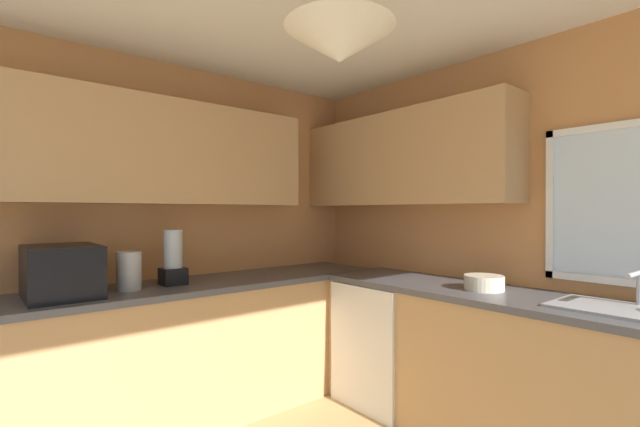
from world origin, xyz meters
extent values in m
cube|color=#C6844C|center=(0.00, 1.64, 1.24)|extent=(3.78, 0.06, 2.47)
cube|color=#C6844C|center=(-1.86, 0.00, 1.24)|extent=(0.06, 3.34, 2.47)
cube|color=white|center=(0.15, 1.60, 1.44)|extent=(0.04, 0.04, 0.89)
cube|color=tan|center=(-1.67, -0.20, 1.80)|extent=(0.32, 2.25, 0.70)
cube|color=tan|center=(-0.91, 1.45, 1.80)|extent=(1.85, 0.32, 0.70)
cone|color=silver|center=(0.00, 0.00, 2.05)|extent=(0.44, 0.44, 0.14)
cube|color=tan|center=(-1.52, 0.00, 0.44)|extent=(0.62, 2.92, 0.88)
cube|color=#4C4C51|center=(-1.52, 0.00, 0.90)|extent=(0.65, 2.95, 0.04)
cube|color=tan|center=(0.21, 1.30, 0.44)|extent=(2.84, 0.62, 0.88)
cube|color=#4C4C51|center=(0.21, 1.30, 0.90)|extent=(2.87, 0.65, 0.04)
cube|color=white|center=(-0.86, 1.27, 0.44)|extent=(0.60, 0.60, 0.87)
cube|color=black|center=(-1.52, -0.72, 1.06)|extent=(0.48, 0.36, 0.29)
cylinder|color=#B7B7BC|center=(-1.50, -0.37, 1.04)|extent=(0.14, 0.14, 0.23)
cube|color=#9EA0A5|center=(0.62, 1.30, 0.92)|extent=(0.65, 0.40, 0.02)
cylinder|color=#B7B7BC|center=(0.62, 1.46, 1.01)|extent=(0.03, 0.03, 0.18)
cylinder|color=#B7B7BC|center=(0.62, 1.36, 1.09)|extent=(0.02, 0.20, 0.02)
cylinder|color=beige|center=(-0.12, 1.30, 0.96)|extent=(0.24, 0.24, 0.09)
cube|color=black|center=(-1.52, -0.09, 0.97)|extent=(0.15, 0.15, 0.11)
cylinder|color=#B2BCC6|center=(-1.52, -0.09, 1.15)|extent=(0.12, 0.12, 0.25)
camera|label=1|loc=(1.23, -1.12, 1.40)|focal=23.79mm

